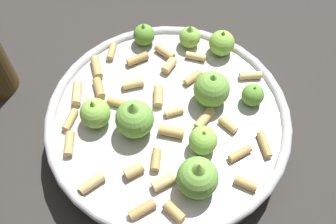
# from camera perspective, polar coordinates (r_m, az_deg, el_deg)

# --- Properties ---
(ground_plane) EXTENTS (2.40, 2.40, 0.00)m
(ground_plane) POSITION_cam_1_polar(r_m,az_deg,el_deg) (0.55, 0.00, -3.51)
(ground_plane) COLOR #2D2B28
(cooking_pan) EXTENTS (0.32, 0.32, 0.11)m
(cooking_pan) POSITION_cam_1_polar(r_m,az_deg,el_deg) (0.52, 0.10, -1.57)
(cooking_pan) COLOR #B7B7BC
(cooking_pan) RESTS_ON ground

